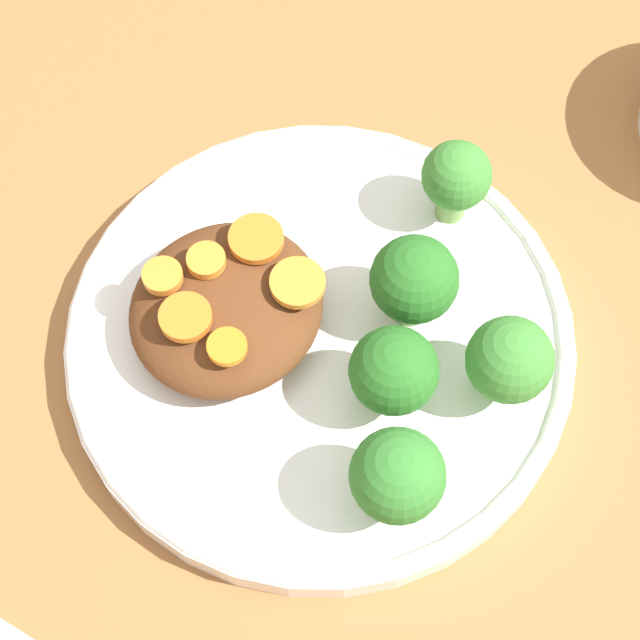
# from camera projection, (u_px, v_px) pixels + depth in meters

# --- Properties ---
(ground_plane) EXTENTS (4.00, 4.00, 0.00)m
(ground_plane) POSITION_uv_depth(u_px,v_px,m) (320.00, 348.00, 0.56)
(ground_plane) COLOR #9E6638
(plate) EXTENTS (0.26, 0.26, 0.02)m
(plate) POSITION_uv_depth(u_px,v_px,m) (320.00, 338.00, 0.55)
(plate) COLOR white
(plate) RESTS_ON ground_plane
(stew_mound) EXTENTS (0.09, 0.10, 0.03)m
(stew_mound) POSITION_uv_depth(u_px,v_px,m) (226.00, 308.00, 0.53)
(stew_mound) COLOR #5B3319
(stew_mound) RESTS_ON plate
(broccoli_floret_0) EXTENTS (0.04, 0.04, 0.06)m
(broccoli_floret_0) POSITION_uv_depth(u_px,v_px,m) (394.00, 372.00, 0.50)
(broccoli_floret_0) COLOR #759E51
(broccoli_floret_0) RESTS_ON plate
(broccoli_floret_1) EXTENTS (0.04, 0.04, 0.06)m
(broccoli_floret_1) POSITION_uv_depth(u_px,v_px,m) (414.00, 281.00, 0.52)
(broccoli_floret_1) COLOR #759E51
(broccoli_floret_1) RESTS_ON plate
(broccoli_floret_2) EXTENTS (0.04, 0.04, 0.05)m
(broccoli_floret_2) POSITION_uv_depth(u_px,v_px,m) (509.00, 361.00, 0.50)
(broccoli_floret_2) COLOR #7FA85B
(broccoli_floret_2) RESTS_ON plate
(broccoli_floret_3) EXTENTS (0.04, 0.04, 0.05)m
(broccoli_floret_3) POSITION_uv_depth(u_px,v_px,m) (456.00, 178.00, 0.55)
(broccoli_floret_3) COLOR #759E51
(broccoli_floret_3) RESTS_ON plate
(broccoli_floret_4) EXTENTS (0.04, 0.04, 0.06)m
(broccoli_floret_4) POSITION_uv_depth(u_px,v_px,m) (397.00, 476.00, 0.47)
(broccoli_floret_4) COLOR #7FA85B
(broccoli_floret_4) RESTS_ON plate
(carrot_slice_0) EXTENTS (0.03, 0.03, 0.00)m
(carrot_slice_0) POSITION_uv_depth(u_px,v_px,m) (294.00, 286.00, 0.51)
(carrot_slice_0) COLOR orange
(carrot_slice_0) RESTS_ON stew_mound
(carrot_slice_1) EXTENTS (0.02, 0.02, 0.00)m
(carrot_slice_1) POSITION_uv_depth(u_px,v_px,m) (227.00, 347.00, 0.50)
(carrot_slice_1) COLOR orange
(carrot_slice_1) RESTS_ON stew_mound
(carrot_slice_2) EXTENTS (0.03, 0.03, 0.00)m
(carrot_slice_2) POSITION_uv_depth(u_px,v_px,m) (256.00, 239.00, 0.52)
(carrot_slice_2) COLOR orange
(carrot_slice_2) RESTS_ON stew_mound
(carrot_slice_3) EXTENTS (0.02, 0.02, 0.01)m
(carrot_slice_3) POSITION_uv_depth(u_px,v_px,m) (163.00, 276.00, 0.51)
(carrot_slice_3) COLOR orange
(carrot_slice_3) RESTS_ON stew_mound
(carrot_slice_4) EXTENTS (0.02, 0.02, 0.01)m
(carrot_slice_4) POSITION_uv_depth(u_px,v_px,m) (206.00, 260.00, 0.52)
(carrot_slice_4) COLOR orange
(carrot_slice_4) RESTS_ON stew_mound
(carrot_slice_5) EXTENTS (0.03, 0.03, 0.00)m
(carrot_slice_5) POSITION_uv_depth(u_px,v_px,m) (185.00, 317.00, 0.51)
(carrot_slice_5) COLOR orange
(carrot_slice_5) RESTS_ON stew_mound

